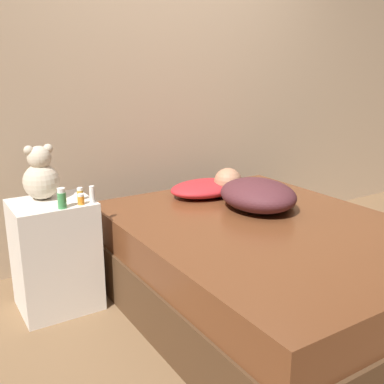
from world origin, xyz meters
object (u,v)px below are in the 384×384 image
(bottle_white, at_px, (92,195))
(bottle_green, at_px, (62,198))
(teddy_bear, at_px, (41,176))
(bottle_orange, at_px, (81,199))
(pillow, at_px, (205,188))
(bottle_amber, at_px, (80,194))
(person_lying, at_px, (254,193))

(bottle_white, height_order, bottle_green, bottle_green)
(teddy_bear, relative_size, bottle_orange, 5.17)
(pillow, relative_size, bottle_green, 4.58)
(teddy_bear, xyz_separation_m, bottle_orange, (0.15, -0.22, -0.10))
(teddy_bear, height_order, bottle_orange, teddy_bear)
(bottle_orange, bearing_deg, bottle_amber, 73.64)
(bottle_green, distance_m, bottle_orange, 0.11)
(person_lying, height_order, bottle_amber, bottle_amber)
(person_lying, relative_size, teddy_bear, 2.30)
(pillow, xyz_separation_m, bottle_amber, (-0.87, -0.05, 0.11))
(bottle_white, bearing_deg, person_lying, -13.72)
(bottle_amber, bearing_deg, bottle_white, -68.00)
(teddy_bear, height_order, bottle_green, teddy_bear)
(pillow, bearing_deg, bottle_orange, -171.15)
(pillow, xyz_separation_m, person_lying, (0.11, -0.37, 0.04))
(pillow, height_order, bottle_orange, bottle_orange)
(bottle_green, height_order, bottle_orange, bottle_green)
(teddy_bear, height_order, bottle_amber, teddy_bear)
(teddy_bear, height_order, bottle_white, teddy_bear)
(person_lying, height_order, bottle_white, bottle_white)
(bottle_white, relative_size, bottle_green, 0.86)
(bottle_white, xyz_separation_m, bottle_orange, (-0.06, 0.00, -0.02))
(bottle_white, relative_size, bottle_amber, 1.35)
(bottle_amber, bearing_deg, bottle_orange, -106.36)
(bottle_white, bearing_deg, teddy_bear, 133.70)
(person_lying, xyz_separation_m, bottle_orange, (-1.01, 0.23, 0.06))
(teddy_bear, distance_m, bottle_amber, 0.24)
(person_lying, bearing_deg, bottle_amber, 166.36)
(person_lying, bearing_deg, bottle_orange, 171.56)
(bottle_white, xyz_separation_m, bottle_green, (-0.17, -0.01, 0.01))
(bottle_green, bearing_deg, bottle_orange, 6.46)
(bottle_white, distance_m, bottle_green, 0.17)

